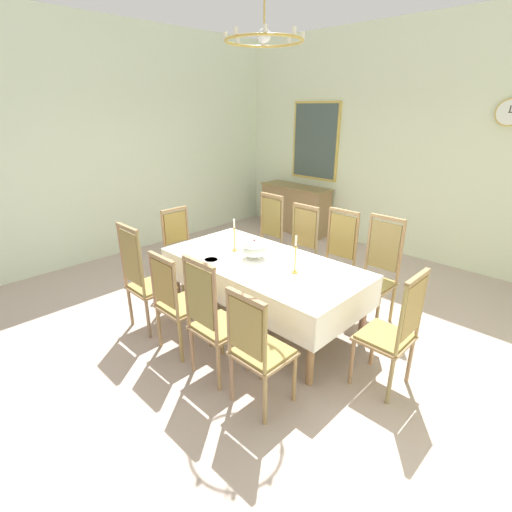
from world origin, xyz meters
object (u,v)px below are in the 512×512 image
bowl_near_left (211,261)px  bowl_near_right (286,249)px  chair_north_b (298,249)px  chair_north_d (376,271)px  chair_south_d (258,348)px  chandelier (264,40)px  chair_south_b (177,301)px  spoon_primary (206,258)px  chair_north_c (335,259)px  mounted_clock (510,112)px  candlestick_east (295,258)px  chair_head_west (182,246)px  chair_head_east (393,331)px  dining_table (262,267)px  framed_painting (315,141)px  chair_south_c (213,319)px  candlestick_west (234,238)px  chair_south_a (144,278)px  spoon_secondary (280,247)px  sideboard (295,209)px  soup_tureen (254,249)px  chair_north_a (266,238)px

bowl_near_left → bowl_near_right: bearing=66.9°
chair_north_b → chair_north_d: chair_north_d is taller
chair_south_d → chandelier: 2.65m
chair_south_b → spoon_primary: size_ratio=6.09×
chair_north_c → spoon_primary: size_ratio=6.85×
chair_south_d → mounted_clock: 4.54m
candlestick_east → chair_head_west: bearing=180.0°
chair_south_d → chandelier: size_ratio=1.50×
chair_north_c → chair_head_east: bearing=141.6°
dining_table → framed_painting: (-1.72, 3.24, 1.03)m
dining_table → bowl_near_left: bowl_near_left is taller
chair_north_b → chair_head_west: 1.59m
chair_south_c → chair_head_east: (1.21, 0.96, -0.02)m
candlestick_west → bowl_near_right: (0.43, 0.42, -0.14)m
dining_table → candlestick_east: bearing=-0.0°
chair_south_a → chair_south_c: bearing=0.1°
chair_south_d → candlestick_west: size_ratio=2.83×
chair_head_east → spoon_secondary: 1.73m
bowl_near_right → chair_south_a: bearing=-121.0°
chair_north_d → chair_head_west: size_ratio=1.15×
chair_south_d → sideboard: chair_south_d is taller
chair_north_d → soup_tureen: bearing=44.6°
chair_north_d → chandelier: chandelier is taller
mounted_clock → chair_north_d: bearing=-101.3°
chair_north_a → chair_south_d: chair_north_a is taller
sideboard → chandelier: chandelier is taller
chair_head_east → chair_south_d: bearing=145.1°
chair_south_d → spoon_secondary: chair_south_d is taller
framed_painting → candlestick_west: bearing=-68.5°
dining_table → chair_south_a: size_ratio=1.82×
spoon_primary → framed_painting: framed_painting is taller
chair_south_d → chair_head_west: 2.56m
candlestick_east → chandelier: 2.00m
chair_north_c → bowl_near_right: (-0.33, -0.55, 0.19)m
chair_south_a → chandelier: chandelier is taller
chair_south_c → spoon_secondary: bearing=107.5°
chair_head_east → mounted_clock: 3.65m
chair_south_a → chair_south_b: bearing=0.9°
chair_south_a → spoon_primary: 0.70m
soup_tureen → candlestick_west: bearing=-180.0°
chair_north_c → mounted_clock: (1.00, 2.27, 1.66)m
dining_table → bowl_near_right: bowl_near_right is taller
chair_south_a → chair_head_west: chair_south_a is taller
chair_south_d → candlestick_west: bearing=143.7°
chair_south_a → framed_painting: size_ratio=0.88×
candlestick_east → soup_tureen: bearing=180.0°
chair_head_west → chair_south_c: bearing=62.2°
candlestick_east → spoon_secondary: (-0.58, 0.44, -0.16)m
candlestick_east → bowl_near_left: (-0.82, -0.41, -0.14)m
chair_south_b → chandelier: chandelier is taller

